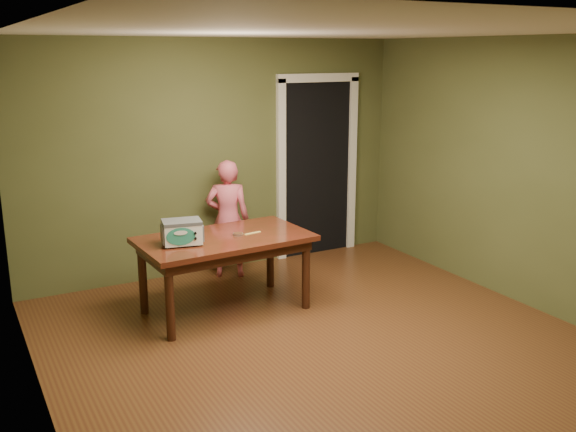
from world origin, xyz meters
The scene contains 8 objects.
floor centered at (0.00, 0.00, 0.00)m, with size 5.00×5.00×0.00m, color #5A3519.
room_shell centered at (0.00, 0.00, 1.71)m, with size 4.52×5.02×2.61m.
doorway centered at (1.30, 2.78, 1.06)m, with size 1.10×0.66×2.25m.
dining_table centered at (-0.44, 1.29, 0.65)m, with size 1.64×0.98×0.75m.
toy_oven centered at (-0.87, 1.23, 0.87)m, with size 0.40×0.31×0.23m.
baking_pan centered at (-0.31, 1.26, 0.76)m, with size 0.10×0.10×0.02m.
spatula centered at (-0.16, 1.25, 0.75)m, with size 0.18×0.03×0.01m, color #E6CA64.
child centered at (-0.01, 2.20, 0.66)m, with size 0.48×0.32×1.32m, color #D7586C.
Camera 1 is at (-2.69, -4.12, 2.45)m, focal length 40.00 mm.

